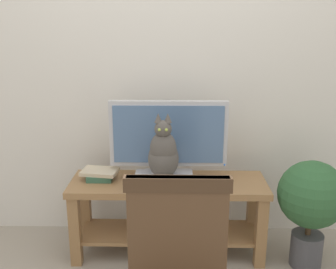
{
  "coord_description": "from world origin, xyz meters",
  "views": [
    {
      "loc": [
        0.05,
        -1.87,
        1.57
      ],
      "look_at": [
        -0.0,
        0.59,
        0.87
      ],
      "focal_mm": 42.99,
      "sensor_mm": 36.0,
      "label": 1
    }
  ],
  "objects_px": {
    "media_box": "(163,182)",
    "potted_plant": "(311,201)",
    "cat": "(164,154)",
    "book_stack": "(100,174)",
    "tv": "(168,138)",
    "tv_stand": "(168,203)"
  },
  "relations": [
    {
      "from": "media_box",
      "to": "cat",
      "type": "xyz_separation_m",
      "value": [
        0.0,
        -0.01,
        0.19
      ]
    },
    {
      "from": "media_box",
      "to": "tv",
      "type": "bearing_deg",
      "value": 79.11
    },
    {
      "from": "book_stack",
      "to": "potted_plant",
      "type": "relative_size",
      "value": 0.36
    },
    {
      "from": "tv_stand",
      "to": "media_box",
      "type": "bearing_deg",
      "value": -108.73
    },
    {
      "from": "cat",
      "to": "potted_plant",
      "type": "height_order",
      "value": "cat"
    },
    {
      "from": "tv_stand",
      "to": "potted_plant",
      "type": "relative_size",
      "value": 1.81
    },
    {
      "from": "tv",
      "to": "book_stack",
      "type": "bearing_deg",
      "value": -176.21
    },
    {
      "from": "tv",
      "to": "cat",
      "type": "height_order",
      "value": "tv"
    },
    {
      "from": "media_box",
      "to": "cat",
      "type": "height_order",
      "value": "cat"
    },
    {
      "from": "tv_stand",
      "to": "tv",
      "type": "xyz_separation_m",
      "value": [
        0.0,
        0.06,
        0.45
      ]
    },
    {
      "from": "tv",
      "to": "book_stack",
      "type": "xyz_separation_m",
      "value": [
        -0.46,
        -0.03,
        -0.25
      ]
    },
    {
      "from": "tv",
      "to": "potted_plant",
      "type": "distance_m",
      "value": 1.0
    },
    {
      "from": "tv",
      "to": "potted_plant",
      "type": "bearing_deg",
      "value": -12.65
    },
    {
      "from": "book_stack",
      "to": "cat",
      "type": "bearing_deg",
      "value": -16.93
    },
    {
      "from": "media_box",
      "to": "book_stack",
      "type": "bearing_deg",
      "value": 164.75
    },
    {
      "from": "tv_stand",
      "to": "potted_plant",
      "type": "bearing_deg",
      "value": -8.75
    },
    {
      "from": "tv_stand",
      "to": "cat",
      "type": "xyz_separation_m",
      "value": [
        -0.03,
        -0.1,
        0.39
      ]
    },
    {
      "from": "media_box",
      "to": "potted_plant",
      "type": "height_order",
      "value": "potted_plant"
    },
    {
      "from": "tv",
      "to": "tv_stand",
      "type": "bearing_deg",
      "value": -90.03
    },
    {
      "from": "tv_stand",
      "to": "media_box",
      "type": "height_order",
      "value": "media_box"
    },
    {
      "from": "cat",
      "to": "book_stack",
      "type": "relative_size",
      "value": 1.68
    },
    {
      "from": "media_box",
      "to": "potted_plant",
      "type": "distance_m",
      "value": 0.95
    }
  ]
}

